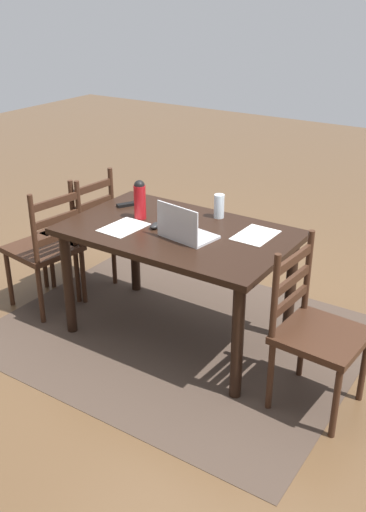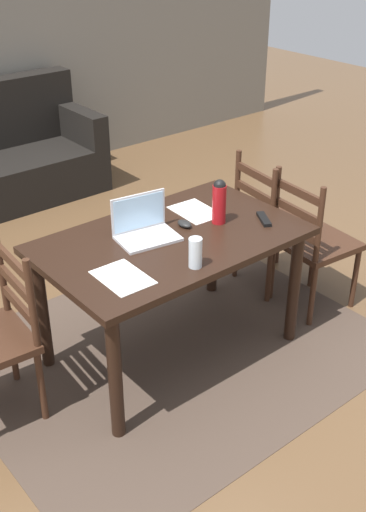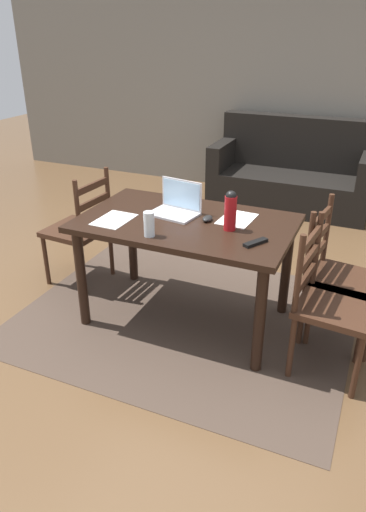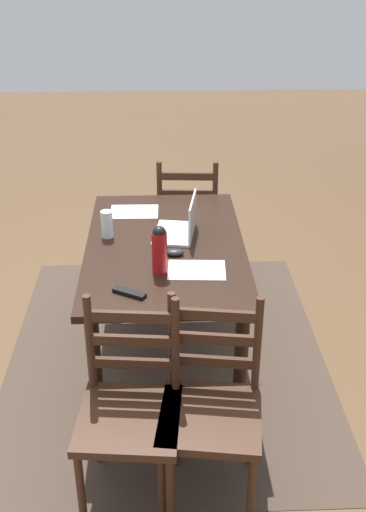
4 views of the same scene
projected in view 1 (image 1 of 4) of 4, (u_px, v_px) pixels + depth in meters
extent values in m
plane|color=brown|center=(178.00, 334.00, 3.95)|extent=(14.00, 14.00, 0.00)
cube|color=#47382D|center=(178.00, 334.00, 3.95)|extent=(2.35, 1.91, 0.01)
cube|color=black|center=(178.00, 233.00, 3.63)|extent=(1.43, 0.88, 0.04)
cylinder|color=black|center=(290.00, 290.00, 3.75)|extent=(0.07, 0.07, 0.73)
cylinder|color=black|center=(135.00, 246.00, 4.38)|extent=(0.07, 0.07, 0.73)
cylinder|color=black|center=(237.00, 342.00, 3.20)|extent=(0.07, 0.07, 0.73)
cylinder|color=black|center=(68.00, 284.00, 3.84)|extent=(0.07, 0.07, 0.73)
cube|color=#3D2316|center=(322.00, 336.00, 3.10)|extent=(0.47, 0.47, 0.04)
cylinder|color=#3D2316|center=(364.00, 368.00, 3.24)|extent=(0.04, 0.04, 0.43)
cylinder|color=#3D2316|center=(336.00, 403.00, 2.96)|extent=(0.04, 0.04, 0.43)
cylinder|color=#3D2316|center=(302.00, 345.00, 3.44)|extent=(0.04, 0.04, 0.43)
cylinder|color=#3D2316|center=(270.00, 376.00, 3.17)|extent=(0.04, 0.04, 0.43)
cylinder|color=#3D2316|center=(308.00, 272.00, 3.24)|extent=(0.04, 0.04, 0.50)
cylinder|color=#3D2316|center=(275.00, 298.00, 2.97)|extent=(0.04, 0.04, 0.50)
cube|color=#3D2316|center=(290.00, 301.00, 3.15)|extent=(0.05, 0.36, 0.05)
cube|color=#3D2316|center=(292.00, 280.00, 3.10)|extent=(0.05, 0.36, 0.05)
cube|color=#3D2316|center=(294.00, 259.00, 3.04)|extent=(0.05, 0.36, 0.05)
cube|color=#3D2316|center=(77.00, 233.00, 4.41)|extent=(0.48, 0.48, 0.04)
cylinder|color=#3D2316|center=(44.00, 262.00, 4.48)|extent=(0.04, 0.04, 0.43)
cylinder|color=#3D2316|center=(81.00, 246.00, 4.75)|extent=(0.04, 0.04, 0.43)
cylinder|color=#3D2316|center=(77.00, 276.00, 4.27)|extent=(0.04, 0.04, 0.43)
cylinder|color=#3D2316|center=(114.00, 259.00, 4.54)|extent=(0.04, 0.04, 0.43)
cylinder|color=#3D2316|center=(73.00, 215.00, 4.06)|extent=(0.04, 0.04, 0.50)
cylinder|color=#3D2316|center=(112.00, 201.00, 4.33)|extent=(0.04, 0.04, 0.50)
cube|color=#3D2316|center=(94.00, 220.00, 4.23)|extent=(0.06, 0.36, 0.05)
cube|color=#3D2316|center=(93.00, 204.00, 4.18)|extent=(0.06, 0.36, 0.05)
cube|color=#3D2316|center=(91.00, 188.00, 4.13)|extent=(0.06, 0.36, 0.05)
cube|color=#3D2316|center=(43.00, 248.00, 4.14)|extent=(0.50, 0.50, 0.04)
cylinder|color=#3D2316|center=(9.00, 279.00, 4.23)|extent=(0.04, 0.04, 0.43)
cylinder|color=#3D2316|center=(52.00, 262.00, 4.49)|extent=(0.04, 0.04, 0.43)
cylinder|color=#3D2316|center=(41.00, 295.00, 4.00)|extent=(0.04, 0.04, 0.43)
cylinder|color=#3D2316|center=(83.00, 277.00, 4.26)|extent=(0.04, 0.04, 0.43)
cylinder|color=#3D2316|center=(34.00, 231.00, 3.79)|extent=(0.04, 0.04, 0.50)
cylinder|color=#3D2316|center=(79.00, 215.00, 4.05)|extent=(0.04, 0.04, 0.50)
cube|color=#3D2316|center=(59.00, 236.00, 3.96)|extent=(0.07, 0.36, 0.05)
cube|color=#3D2316|center=(57.00, 219.00, 3.91)|extent=(0.07, 0.36, 0.05)
cube|color=#3D2316|center=(55.00, 202.00, 3.85)|extent=(0.07, 0.36, 0.05)
cube|color=silver|center=(189.00, 235.00, 3.52)|extent=(0.35, 0.27, 0.02)
cube|color=silver|center=(177.00, 223.00, 3.40)|extent=(0.32, 0.06, 0.21)
cube|color=#A5CCEA|center=(178.00, 223.00, 3.40)|extent=(0.29, 0.05, 0.19)
cylinder|color=#A81419|center=(140.00, 202.00, 3.76)|extent=(0.08, 0.08, 0.22)
sphere|color=black|center=(139.00, 186.00, 3.71)|extent=(0.07, 0.07, 0.07)
cylinder|color=silver|center=(219.00, 206.00, 3.78)|extent=(0.07, 0.07, 0.16)
ellipsoid|color=black|center=(156.00, 225.00, 3.64)|extent=(0.06, 0.10, 0.03)
cube|color=black|center=(129.00, 204.00, 4.02)|extent=(0.12, 0.17, 0.02)
cube|color=white|center=(256.00, 235.00, 3.54)|extent=(0.22, 0.30, 0.00)
cube|color=white|center=(124.00, 227.00, 3.65)|extent=(0.23, 0.31, 0.00)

